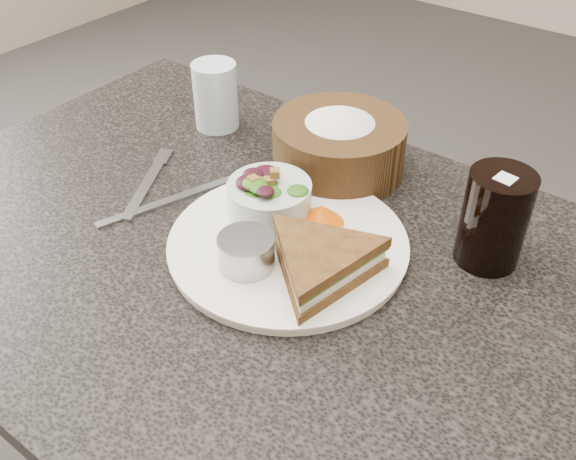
# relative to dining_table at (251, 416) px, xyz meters

# --- Properties ---
(dining_table) EXTENTS (1.00, 0.70, 0.75)m
(dining_table) POSITION_rel_dining_table_xyz_m (0.00, 0.00, 0.00)
(dining_table) COLOR black
(dining_table) RESTS_ON floor
(dinner_plate) EXTENTS (0.30, 0.30, 0.01)m
(dinner_plate) POSITION_rel_dining_table_xyz_m (0.06, 0.03, 0.38)
(dinner_plate) COLOR white
(dinner_plate) RESTS_ON dining_table
(sandwich) EXTENTS (0.24, 0.24, 0.05)m
(sandwich) POSITION_rel_dining_table_xyz_m (0.13, -0.00, 0.41)
(sandwich) COLOR brown
(sandwich) RESTS_ON dinner_plate
(salad_bowl) EXTENTS (0.14, 0.14, 0.06)m
(salad_bowl) POSITION_rel_dining_table_xyz_m (0.00, 0.06, 0.42)
(salad_bowl) COLOR #B5C3BD
(salad_bowl) RESTS_ON dinner_plate
(dressing_ramekin) EXTENTS (0.08, 0.08, 0.04)m
(dressing_ramekin) POSITION_rel_dining_table_xyz_m (0.05, -0.04, 0.41)
(dressing_ramekin) COLOR #98999B
(dressing_ramekin) RESTS_ON dinner_plate
(orange_wedge) EXTENTS (0.08, 0.08, 0.03)m
(orange_wedge) POSITION_rel_dining_table_xyz_m (0.07, 0.08, 0.40)
(orange_wedge) COLOR #FA5D05
(orange_wedge) RESTS_ON dinner_plate
(fork) EXTENTS (0.09, 0.15, 0.00)m
(fork) POSITION_rel_dining_table_xyz_m (-0.19, 0.01, 0.38)
(fork) COLOR #9DA1A8
(fork) RESTS_ON dining_table
(knife) EXTENTS (0.08, 0.20, 0.00)m
(knife) POSITION_rel_dining_table_xyz_m (-0.14, 0.00, 0.38)
(knife) COLOR #9EA2AB
(knife) RESTS_ON dining_table
(bread_basket) EXTENTS (0.24, 0.24, 0.11)m
(bread_basket) POSITION_rel_dining_table_xyz_m (0.01, 0.22, 0.43)
(bread_basket) COLOR #493118
(bread_basket) RESTS_ON dining_table
(cola_glass) EXTENTS (0.10, 0.10, 0.14)m
(cola_glass) POSITION_rel_dining_table_xyz_m (0.27, 0.16, 0.44)
(cola_glass) COLOR black
(cola_glass) RESTS_ON dining_table
(water_glass) EXTENTS (0.08, 0.08, 0.11)m
(water_glass) POSITION_rel_dining_table_xyz_m (-0.23, 0.21, 0.43)
(water_glass) COLOR silver
(water_glass) RESTS_ON dining_table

